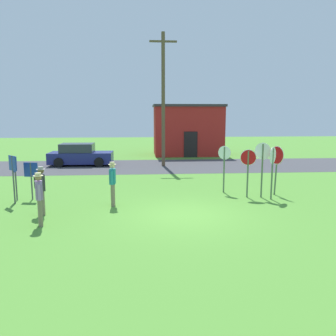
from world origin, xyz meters
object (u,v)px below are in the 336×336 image
utility_pole (163,98)px  person_on_left (39,196)px  person_near_signs (41,187)px  stop_sign_rear_left (263,160)px  person_with_sunhat (113,181)px  stop_sign_tallest (248,165)px  info_panel_middle (15,171)px  info_panel_leftmost (13,171)px  stop_sign_low_front (276,162)px  info_panel_rightmost (31,174)px  stop_sign_far_back (224,162)px  stop_sign_nearest (272,164)px  parked_car_on_street (80,155)px

utility_pole → person_on_left: (-4.77, -12.51, -3.60)m
person_near_signs → stop_sign_rear_left: bearing=12.5°
stop_sign_rear_left → person_with_sunhat: bearing=-171.8°
stop_sign_tallest → info_panel_middle: stop_sign_tallest is taller
person_near_signs → info_panel_leftmost: (-1.51, 1.60, 0.34)m
utility_pole → person_near_signs: (-5.06, -11.23, -3.57)m
info_panel_leftmost → stop_sign_rear_left: bearing=1.8°
stop_sign_low_front → info_panel_rightmost: size_ratio=1.38×
utility_pole → stop_sign_far_back: size_ratio=4.11×
stop_sign_far_back → person_near_signs: (-7.31, -2.98, -0.41)m
person_on_left → info_panel_rightmost: person_on_left is taller
person_near_signs → utility_pole: bearing=65.7°
stop_sign_nearest → person_near_signs: stop_sign_nearest is taller
stop_sign_low_front → info_panel_middle: stop_sign_low_front is taller
stop_sign_rear_left → person_with_sunhat: 6.37m
stop_sign_nearest → info_panel_leftmost: size_ratio=1.14×
parked_car_on_street → info_panel_rightmost: bearing=-92.1°
person_near_signs → info_panel_leftmost: info_panel_leftmost is taller
stop_sign_rear_left → person_on_left: bearing=-159.2°
parked_car_on_street → stop_sign_nearest: size_ratio=1.96×
person_near_signs → info_panel_rightmost: (-1.03, 2.28, 0.07)m
stop_sign_nearest → person_with_sunhat: stop_sign_nearest is taller
stop_sign_nearest → info_panel_rightmost: size_ratio=1.41×
utility_pole → info_panel_middle: bearing=-126.4°
person_with_sunhat → person_on_left: bearing=-133.1°
stop_sign_nearest → person_on_left: bearing=-162.0°
stop_sign_rear_left → info_panel_rightmost: (-9.74, 0.36, -0.53)m
stop_sign_far_back → stop_sign_low_front: 2.27m
utility_pole → stop_sign_rear_left: utility_pole is taller
info_panel_leftmost → info_panel_rightmost: (0.48, 0.67, -0.26)m
stop_sign_low_front → person_on_left: size_ratio=1.25×
stop_sign_rear_left → stop_sign_nearest: bearing=-51.2°
parked_car_on_street → person_on_left: person_on_left is taller
parked_car_on_street → person_on_left: 13.33m
person_on_left → info_panel_rightmost: bearing=110.4°
person_with_sunhat → info_panel_rightmost: size_ratio=1.10×
utility_pole → parked_car_on_street: 6.98m
person_near_signs → info_panel_leftmost: size_ratio=0.89×
parked_car_on_street → info_panel_rightmost: size_ratio=2.75×
parked_car_on_street → info_panel_leftmost: 10.47m
person_with_sunhat → info_panel_middle: 4.24m
utility_pole → stop_sign_nearest: size_ratio=3.97×
stop_sign_far_back → info_panel_leftmost: (-8.83, -1.37, -0.08)m
parked_car_on_street → person_on_left: bearing=-85.8°
stop_sign_rear_left → stop_sign_far_back: bearing=143.1°
stop_sign_tallest → info_panel_leftmost: bearing=-177.7°
info_panel_middle → info_panel_leftmost: bearing=-78.9°
person_near_signs → info_panel_middle: 2.72m
stop_sign_far_back → stop_sign_low_front: bearing=-15.6°
info_panel_leftmost → person_with_sunhat: bearing=-8.4°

